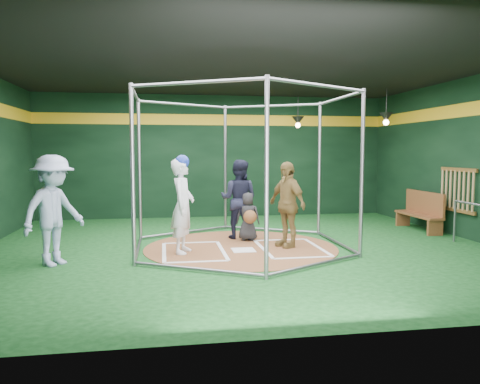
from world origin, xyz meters
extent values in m
cube|color=#0D3A13|center=(0.00, 0.00, -0.01)|extent=(10.00, 9.00, 0.02)
cube|color=black|center=(0.00, 0.00, 3.50)|extent=(10.00, 9.00, 0.02)
cube|color=black|center=(0.00, 4.50, 1.75)|extent=(10.00, 0.10, 3.50)
cube|color=black|center=(0.00, -4.50, 1.75)|extent=(10.00, 0.10, 3.50)
cube|color=black|center=(5.00, 0.00, 1.75)|extent=(0.10, 9.00, 3.50)
cube|color=yellow|center=(0.00, 4.47, 2.80)|extent=(10.00, 0.01, 0.30)
cube|color=yellow|center=(4.97, 0.00, 2.80)|extent=(0.01, 9.00, 0.30)
cylinder|color=brown|center=(0.00, 0.00, 0.01)|extent=(3.80, 3.80, 0.01)
cube|color=white|center=(0.00, -0.30, 0.02)|extent=(0.43, 0.43, 0.01)
cube|color=white|center=(-0.95, 0.60, 0.02)|extent=(1.10, 0.07, 0.01)
cube|color=white|center=(-0.95, -1.10, 0.02)|extent=(1.10, 0.07, 0.01)
cube|color=white|center=(-1.50, -0.25, 0.02)|extent=(0.07, 1.70, 0.01)
cube|color=white|center=(-0.40, -0.25, 0.02)|extent=(0.07, 1.70, 0.01)
cube|color=white|center=(0.95, 0.60, 0.02)|extent=(1.10, 0.07, 0.01)
cube|color=white|center=(0.95, -1.10, 0.02)|extent=(1.10, 0.07, 0.01)
cube|color=white|center=(0.40, -0.25, 0.02)|extent=(0.07, 1.70, 0.01)
cube|color=white|center=(1.50, -0.25, 0.02)|extent=(0.07, 1.70, 0.01)
cylinder|color=gray|center=(1.99, 1.15, 1.50)|extent=(0.07, 0.07, 3.00)
cylinder|color=gray|center=(0.00, 2.30, 1.50)|extent=(0.07, 0.07, 3.00)
cylinder|color=gray|center=(-1.99, 1.15, 1.50)|extent=(0.07, 0.07, 3.00)
cylinder|color=gray|center=(-1.99, -1.15, 1.50)|extent=(0.07, 0.07, 3.00)
cylinder|color=gray|center=(0.00, -2.30, 1.50)|extent=(0.07, 0.07, 3.00)
cylinder|color=gray|center=(1.99, -1.15, 1.50)|extent=(0.07, 0.07, 3.00)
cylinder|color=gray|center=(1.00, 1.72, 2.95)|extent=(2.02, 1.20, 0.06)
cylinder|color=gray|center=(1.00, 1.72, 0.05)|extent=(2.02, 1.20, 0.06)
cylinder|color=gray|center=(-1.00, 1.72, 2.95)|extent=(2.02, 1.20, 0.06)
cylinder|color=gray|center=(-1.00, 1.72, 0.05)|extent=(2.02, 1.20, 0.06)
cylinder|color=gray|center=(-1.99, 0.00, 2.95)|extent=(0.06, 2.30, 0.06)
cylinder|color=gray|center=(-1.99, 0.00, 0.05)|extent=(0.06, 2.30, 0.06)
cylinder|color=gray|center=(-1.00, -1.73, 2.95)|extent=(2.02, 1.20, 0.06)
cylinder|color=gray|center=(-1.00, -1.73, 0.05)|extent=(2.02, 1.20, 0.06)
cylinder|color=gray|center=(1.00, -1.73, 2.95)|extent=(2.02, 1.20, 0.06)
cylinder|color=gray|center=(1.00, -1.73, 0.05)|extent=(2.02, 1.20, 0.06)
cylinder|color=gray|center=(1.99, 0.00, 2.95)|extent=(0.06, 2.30, 0.06)
cylinder|color=gray|center=(1.99, 0.00, 0.05)|extent=(0.06, 2.30, 0.06)
cube|color=brown|center=(4.94, 0.40, 1.50)|extent=(0.05, 1.25, 0.08)
cube|color=brown|center=(4.94, 0.40, 0.60)|extent=(0.05, 1.25, 0.08)
cylinder|color=tan|center=(4.92, -0.15, 1.05)|extent=(0.06, 0.06, 0.85)
cylinder|color=tan|center=(4.92, 0.01, 1.05)|extent=(0.06, 0.06, 0.85)
cylinder|color=tan|center=(4.92, 0.16, 1.05)|extent=(0.06, 0.06, 0.85)
cylinder|color=tan|center=(4.92, 0.32, 1.05)|extent=(0.06, 0.06, 0.85)
cylinder|color=tan|center=(4.92, 0.48, 1.05)|extent=(0.06, 0.06, 0.85)
cylinder|color=tan|center=(4.92, 0.64, 1.05)|extent=(0.06, 0.06, 0.85)
cylinder|color=tan|center=(4.92, 0.79, 1.05)|extent=(0.06, 0.06, 0.85)
cylinder|color=tan|center=(4.92, 0.95, 1.05)|extent=(0.06, 0.06, 0.85)
cone|color=black|center=(2.20, 3.60, 2.75)|extent=(0.34, 0.34, 0.22)
sphere|color=#FFD899|center=(2.20, 3.60, 2.62)|extent=(0.14, 0.14, 0.14)
cylinder|color=black|center=(2.20, 3.60, 3.10)|extent=(0.02, 0.02, 0.70)
cone|color=black|center=(4.00, 2.00, 2.75)|extent=(0.34, 0.34, 0.22)
sphere|color=#FFD899|center=(4.00, 2.00, 2.62)|extent=(0.14, 0.14, 0.14)
cylinder|color=black|center=(4.00, 2.00, 3.10)|extent=(0.02, 0.02, 0.70)
imported|color=silver|center=(-1.15, -0.31, 0.89)|extent=(0.58, 0.73, 1.76)
sphere|color=navy|center=(-1.15, -0.31, 1.71)|extent=(0.26, 0.26, 0.26)
imported|color=#AB8B49|center=(0.92, -0.06, 0.86)|extent=(0.79, 1.07, 1.69)
imported|color=black|center=(0.27, 0.69, 0.53)|extent=(0.56, 0.43, 1.03)
sphere|color=brown|center=(0.27, 0.44, 0.55)|extent=(0.28, 0.28, 0.28)
imported|color=black|center=(0.12, 0.97, 0.87)|extent=(1.02, 0.93, 1.71)
imported|color=#A3B3D7|center=(-3.31, -0.87, 0.92)|extent=(1.27, 1.36, 1.85)
cube|color=brown|center=(4.55, 1.32, 0.38)|extent=(0.38, 1.62, 0.05)
cube|color=brown|center=(4.70, 1.32, 0.67)|extent=(0.05, 1.62, 0.54)
cube|color=brown|center=(4.55, 0.60, 0.18)|extent=(0.36, 0.07, 0.36)
cube|color=brown|center=(4.55, 2.03, 0.18)|extent=(0.36, 0.07, 0.36)
cylinder|color=gray|center=(4.55, -0.11, 0.44)|extent=(0.05, 0.05, 0.88)
cylinder|color=gray|center=(4.55, -0.60, 0.86)|extent=(0.05, 0.98, 0.05)
camera|label=1|loc=(-1.50, -8.98, 1.91)|focal=35.00mm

